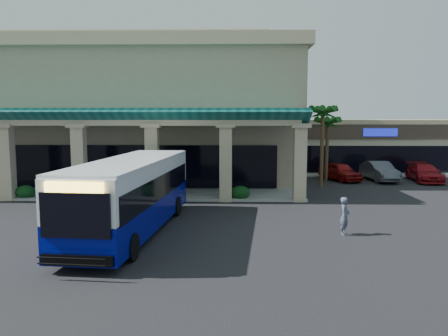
{
  "coord_description": "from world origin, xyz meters",
  "views": [
    {
      "loc": [
        1.97,
        -21.25,
        5.11
      ],
      "look_at": [
        1.42,
        3.84,
        2.2
      ],
      "focal_mm": 35.0,
      "sensor_mm": 36.0,
      "label": 1
    }
  ],
  "objects_px": {
    "car_white": "(379,171)",
    "car_red": "(424,173)",
    "car_silver": "(340,171)",
    "transit_bus": "(132,196)",
    "pedestrian": "(345,216)"
  },
  "relations": [
    {
      "from": "pedestrian",
      "to": "car_white",
      "type": "xyz_separation_m",
      "value": [
        6.98,
        16.62,
        -0.05
      ]
    },
    {
      "from": "car_red",
      "to": "car_white",
      "type": "bearing_deg",
      "value": -178.8
    },
    {
      "from": "transit_bus",
      "to": "car_red",
      "type": "relative_size",
      "value": 2.39
    },
    {
      "from": "transit_bus",
      "to": "car_silver",
      "type": "relative_size",
      "value": 2.68
    },
    {
      "from": "car_silver",
      "to": "pedestrian",
      "type": "bearing_deg",
      "value": -124.05
    },
    {
      "from": "car_white",
      "to": "car_red",
      "type": "relative_size",
      "value": 0.97
    },
    {
      "from": "pedestrian",
      "to": "car_red",
      "type": "relative_size",
      "value": 0.34
    },
    {
      "from": "car_red",
      "to": "car_silver",
      "type": "bearing_deg",
      "value": -177.17
    },
    {
      "from": "pedestrian",
      "to": "car_red",
      "type": "xyz_separation_m",
      "value": [
        10.48,
        16.31,
        -0.13
      ]
    },
    {
      "from": "transit_bus",
      "to": "car_white",
      "type": "xyz_separation_m",
      "value": [
        16.35,
        16.36,
        -0.85
      ]
    },
    {
      "from": "car_white",
      "to": "car_red",
      "type": "bearing_deg",
      "value": -10.12
    },
    {
      "from": "car_white",
      "to": "car_red",
      "type": "height_order",
      "value": "car_white"
    },
    {
      "from": "transit_bus",
      "to": "pedestrian",
      "type": "bearing_deg",
      "value": 3.57
    },
    {
      "from": "pedestrian",
      "to": "car_red",
      "type": "height_order",
      "value": "pedestrian"
    },
    {
      "from": "transit_bus",
      "to": "car_silver",
      "type": "distance_m",
      "value": 21.11
    }
  ]
}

